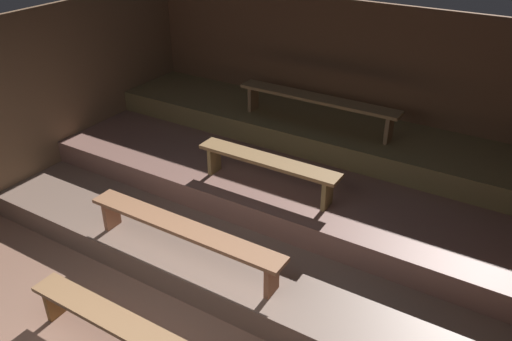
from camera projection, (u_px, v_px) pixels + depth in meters
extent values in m
cube|color=#815C4B|center=(242.00, 248.00, 6.09)|extent=(6.74, 5.72, 0.08)
cube|color=brown|center=(337.00, 85.00, 7.34)|extent=(6.74, 0.06, 2.38)
cube|color=brown|center=(50.00, 100.00, 6.86)|extent=(0.06, 5.72, 2.38)
cube|color=#776053|center=(272.00, 207.00, 6.50)|extent=(5.94, 3.56, 0.30)
cube|color=#7E594F|center=(292.00, 169.00, 6.75)|extent=(5.94, 2.50, 0.30)
cube|color=olive|center=(316.00, 130.00, 7.10)|extent=(5.94, 1.17, 0.30)
cube|color=olive|center=(136.00, 331.00, 4.43)|extent=(2.38, 0.26, 0.04)
cube|color=olive|center=(55.00, 301.00, 5.01)|extent=(0.05, 0.21, 0.35)
cube|color=#926243|center=(183.00, 228.00, 5.24)|extent=(2.31, 0.26, 0.04)
cube|color=#986043|center=(111.00, 213.00, 5.80)|extent=(0.05, 0.21, 0.35)
cube|color=#986043|center=(272.00, 279.00, 4.86)|extent=(0.05, 0.21, 0.35)
cube|color=olive|center=(268.00, 160.00, 5.86)|extent=(1.74, 0.26, 0.04)
cube|color=olive|center=(214.00, 159.00, 6.30)|extent=(0.05, 0.21, 0.35)
cube|color=olive|center=(327.00, 193.00, 5.62)|extent=(0.05, 0.21, 0.35)
cube|color=olive|center=(317.00, 99.00, 6.72)|extent=(2.20, 0.26, 0.04)
cube|color=#856748|center=(253.00, 98.00, 7.26)|extent=(0.05, 0.21, 0.35)
cube|color=#856748|center=(389.00, 129.00, 6.36)|extent=(0.05, 0.21, 0.35)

